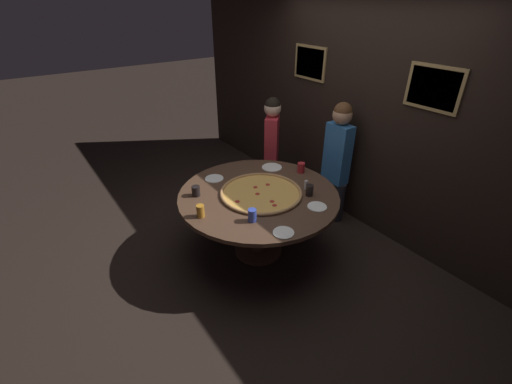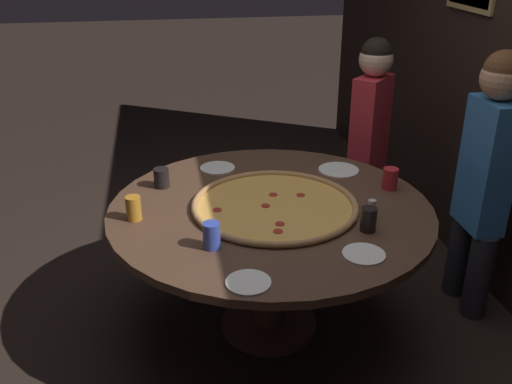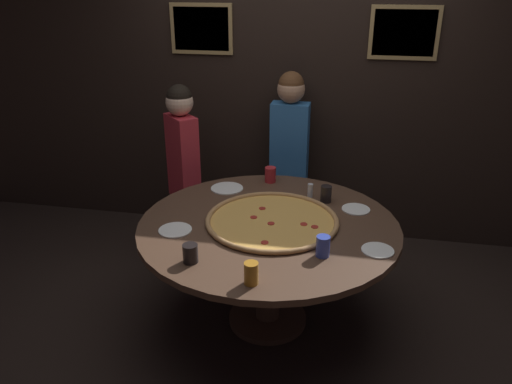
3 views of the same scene
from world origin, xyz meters
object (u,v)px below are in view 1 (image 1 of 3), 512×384
Objects in this scene: drink_cup_beside_pizza at (200,211)px; white_plate_near_front at (317,207)px; white_plate_far_back at (214,179)px; diner_far_right at (337,156)px; white_plate_beside_cup at (272,167)px; dining_table at (259,204)px; drink_cup_centre_back at (310,190)px; drink_cup_near_left at (252,215)px; condiment_shaker at (306,185)px; giant_pizza at (261,192)px; diner_centre_back at (272,144)px; white_plate_left_side at (284,233)px; drink_cup_near_right at (196,191)px; drink_cup_far_left at (301,168)px.

white_plate_near_front is (0.50, 0.96, -0.06)m from drink_cup_beside_pizza.
diner_far_right reaches higher than white_plate_far_back.
white_plate_beside_cup and white_plate_near_front have the same top height.
dining_table is at bearing 92.60° from diner_far_right.
drink_cup_near_left is at bearing -87.63° from drink_cup_centre_back.
white_plate_far_back is at bearing 140.59° from drink_cup_beside_pizza.
dining_table is at bearing -115.67° from condiment_shaker.
drink_cup_beside_pizza is 0.59× the size of white_plate_far_back.
condiment_shaker is at bearing 152.92° from drink_cup_centre_back.
giant_pizza is 0.49m from drink_cup_near_left.
diner_far_right is at bearing 69.64° from white_plate_far_back.
dining_table is 1.18m from diner_centre_back.
white_plate_left_side is at bearing 35.44° from drink_cup_beside_pizza.
condiment_shaker is (-0.14, 0.78, -0.01)m from drink_cup_near_left.
diner_centre_back is at bearing 144.96° from white_plate_left_side.
white_plate_far_back is at bearing -102.45° from white_plate_beside_cup.
dining_table is 1.95× the size of giant_pizza.
drink_cup_near_left is 0.79m from condiment_shaker.
drink_cup_near_right is at bearing 155.49° from diner_centre_back.
giant_pizza is 0.57× the size of diner_far_right.
drink_cup_near_left is at bearing 15.97° from drink_cup_near_right.
diner_far_right is at bearing 91.65° from drink_cup_beside_pizza.
drink_cup_centre_back is 0.72m from white_plate_beside_cup.
white_plate_beside_cup is 2.38× the size of condiment_shaker.
diner_far_right reaches higher than white_plate_left_side.
white_plate_left_side is (0.33, -0.61, -0.05)m from drink_cup_centre_back.
drink_cup_beside_pizza is (0.01, -0.68, 0.05)m from giant_pizza.
white_plate_far_back is (-0.55, -0.22, -0.01)m from giant_pizza.
white_plate_left_side is (0.99, 0.31, -0.05)m from drink_cup_near_right.
drink_cup_near_left is 0.65× the size of white_plate_near_front.
giant_pizza is at bearing -178.18° from diner_centre_back.
white_plate_far_back is 0.87× the size of white_plate_beside_cup.
drink_cup_beside_pizza reaches higher than drink_cup_far_left.
drink_cup_near_left reaches higher than drink_cup_beside_pizza.
white_plate_near_front is at bearing -24.18° from drink_cup_centre_back.
drink_cup_centre_back is 0.57× the size of white_plate_far_back.
drink_cup_centre_back and drink_cup_far_left have the same top height.
drink_cup_near_right is 1.44m from diner_centre_back.
dining_table is 8.81× the size of white_plate_near_front.
drink_cup_near_left is 1.23× the size of condiment_shaker.
drink_cup_far_left is 0.98m from white_plate_far_back.
drink_cup_near_right is (-0.33, -0.53, 0.18)m from dining_table.
diner_centre_back reaches higher than drink_cup_centre_back.
white_plate_left_side is (0.30, 0.11, -0.06)m from drink_cup_near_left.
drink_cup_far_left is 0.08× the size of diner_centre_back.
white_plate_far_back is 2.07× the size of condiment_shaker.
white_plate_far_back is (-0.20, 0.32, -0.05)m from drink_cup_near_right.
drink_cup_near_right is 1.12m from condiment_shaker.
dining_table is at bearing 161.43° from white_plate_left_side.
drink_cup_far_left is at bearing 82.78° from diner_far_right.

